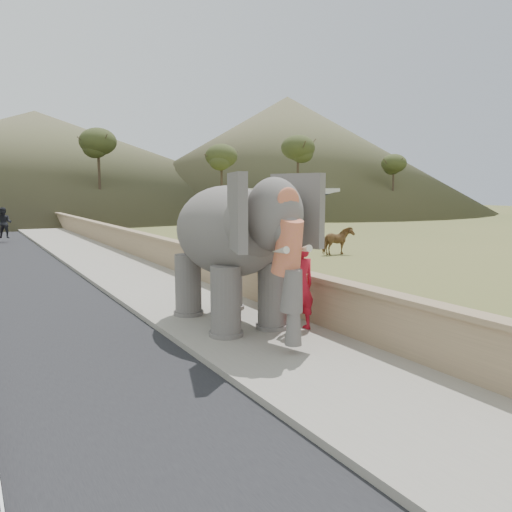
{
  "coord_description": "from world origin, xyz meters",
  "views": [
    {
      "loc": [
        -4.99,
        -8.49,
        3.08
      ],
      "look_at": [
        0.2,
        0.27,
        1.7
      ],
      "focal_mm": 35.0,
      "sensor_mm": 36.0,
      "label": 1
    }
  ],
  "objects": [
    {
      "name": "parapet",
      "position": [
        1.65,
        10.0,
        0.55
      ],
      "size": [
        0.3,
        120.0,
        1.1
      ],
      "primitive_type": "cube",
      "color": "tan",
      "rests_on": "ground"
    },
    {
      "name": "hill_right",
      "position": [
        36.0,
        52.0,
        8.0
      ],
      "size": [
        56.0,
        56.0,
        16.0
      ],
      "primitive_type": "cone",
      "color": "brown",
      "rests_on": "ground"
    },
    {
      "name": "ground",
      "position": [
        0.0,
        0.0,
        0.0
      ],
      "size": [
        160.0,
        160.0,
        0.0
      ],
      "primitive_type": "plane",
      "color": "olive",
      "rests_on": "ground"
    },
    {
      "name": "bus_white",
      "position": [
        22.43,
        32.1,
        1.55
      ],
      "size": [
        11.16,
        3.35,
        3.1
      ],
      "primitive_type": "cube",
      "rotation": [
        0.0,
        0.0,
        1.49
      ],
      "color": "silver",
      "rests_on": "ground"
    },
    {
      "name": "bus_orange",
      "position": [
        28.67,
        32.38,
        1.55
      ],
      "size": [
        11.12,
        3.08,
        3.1
      ],
      "primitive_type": "cube",
      "rotation": [
        0.0,
        0.0,
        1.52
      ],
      "color": "orange",
      "rests_on": "ground"
    },
    {
      "name": "trees",
      "position": [
        1.86,
        31.08,
        4.04
      ],
      "size": [
        47.66,
        42.32,
        9.45
      ],
      "color": "#473828",
      "rests_on": "ground"
    },
    {
      "name": "walkway",
      "position": [
        0.0,
        10.0,
        0.07
      ],
      "size": [
        3.0,
        120.0,
        0.15
      ],
      "primitive_type": "cube",
      "color": "#9E9687",
      "rests_on": "ground"
    },
    {
      "name": "elephant_and_man",
      "position": [
        0.02,
        1.12,
        1.72
      ],
      "size": [
        2.41,
        4.39,
        3.16
      ],
      "color": "slate",
      "rests_on": "ground"
    },
    {
      "name": "cow",
      "position": [
        10.07,
        9.47,
        0.65
      ],
      "size": [
        1.55,
        0.71,
        1.31
      ],
      "primitive_type": "imported",
      "rotation": [
        0.0,
        0.0,
        1.57
      ],
      "color": "brown",
      "rests_on": "ground"
    },
    {
      "name": "distant_car",
      "position": [
        19.79,
        34.33,
        0.72
      ],
      "size": [
        4.53,
        2.82,
        1.44
      ],
      "primitive_type": "imported",
      "rotation": [
        0.0,
        0.0,
        1.29
      ],
      "color": "#B7B8BE",
      "rests_on": "ground"
    },
    {
      "name": "hill_far",
      "position": [
        5.0,
        70.0,
        7.0
      ],
      "size": [
        80.0,
        80.0,
        14.0
      ],
      "primitive_type": "cone",
      "color": "brown",
      "rests_on": "ground"
    }
  ]
}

